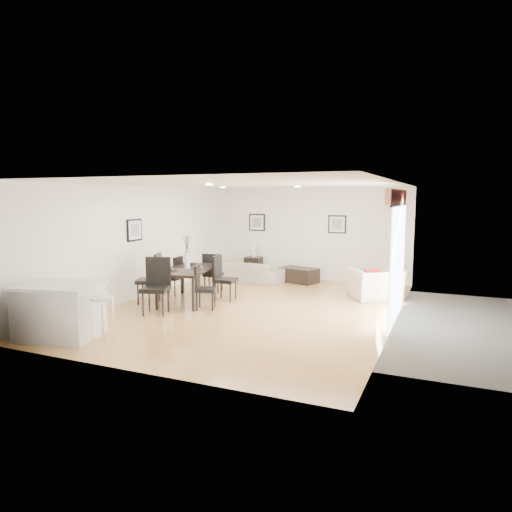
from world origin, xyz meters
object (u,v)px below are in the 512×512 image
at_px(dining_chair_enear, 202,285).
at_px(coffee_table, 299,275).
at_px(sofa, 250,272).
at_px(dining_chair_head, 157,282).
at_px(dining_table, 187,272).
at_px(kitchen_island, 60,310).
at_px(bar_stool, 102,304).
at_px(dining_chair_foot, 212,271).
at_px(dining_chair_wnear, 153,276).
at_px(dining_chair_efar, 222,275).
at_px(dining_chair_wfar, 175,274).
at_px(armchair, 376,284).
at_px(side_table, 253,267).

xyz_separation_m(dining_chair_enear, coffee_table, (0.96, 3.86, -0.33)).
distance_m(sofa, dining_chair_head, 4.09).
bearing_deg(dining_chair_enear, dining_table, 33.84).
height_order(sofa, kitchen_island, kitchen_island).
height_order(sofa, dining_table, dining_table).
height_order(dining_chair_head, bar_stool, dining_chair_head).
bearing_deg(dining_chair_foot, bar_stool, 83.82).
relative_size(dining_chair_wnear, dining_chair_enear, 1.18).
distance_m(dining_chair_efar, dining_chair_head, 1.76).
distance_m(dining_chair_wfar, bar_stool, 3.87).
distance_m(sofa, dining_chair_foot, 1.78).
relative_size(dining_chair_efar, dining_chair_head, 0.91).
bearing_deg(armchair, bar_stool, 21.54).
distance_m(dining_chair_wfar, dining_chair_enear, 1.66).
relative_size(side_table, bar_stool, 0.77).
relative_size(dining_chair_wfar, coffee_table, 0.93).
relative_size(dining_table, bar_stool, 2.56).
bearing_deg(side_table, dining_chair_wfar, -103.45).
height_order(armchair, bar_stool, bar_stool).
xyz_separation_m(dining_chair_wnear, side_table, (0.75, 4.06, -0.33)).
bearing_deg(kitchen_island, dining_chair_efar, 57.93).
relative_size(dining_chair_wnear, side_table, 1.86).
bearing_deg(dining_table, side_table, 74.56).
height_order(dining_chair_efar, dining_chair_foot, dining_chair_efar).
height_order(dining_chair_wfar, dining_chair_enear, dining_chair_wfar).
bearing_deg(dining_chair_enear, sofa, -13.28).
bearing_deg(dining_chair_foot, armchair, -179.39).
distance_m(dining_chair_wnear, dining_chair_efar, 1.59).
bearing_deg(sofa, coffee_table, -158.18).
height_order(dining_chair_wfar, dining_chair_efar, dining_chair_efar).
distance_m(armchair, dining_chair_wnear, 5.26).
relative_size(dining_chair_wfar, side_table, 1.57).
xyz_separation_m(sofa, dining_chair_head, (-0.32, -4.06, 0.37)).
relative_size(sofa, dining_table, 0.96).
height_order(dining_chair_head, side_table, dining_chair_head).
bearing_deg(dining_chair_wfar, dining_chair_enear, 48.71).
distance_m(dining_chair_head, side_table, 4.80).
xyz_separation_m(side_table, kitchen_island, (-0.65, -6.88, 0.17)).
xyz_separation_m(armchair, dining_chair_enear, (-3.34, -2.47, 0.17)).
relative_size(dining_chair_efar, kitchen_island, 0.68).
xyz_separation_m(dining_chair_wfar, coffee_table, (2.30, 2.89, -0.33)).
xyz_separation_m(sofa, dining_table, (-0.29, -2.91, 0.42)).
distance_m(kitchen_island, bar_stool, 0.96).
distance_m(dining_chair_enear, coffee_table, 3.99).
bearing_deg(sofa, dining_chair_head, 88.26).
xyz_separation_m(dining_table, dining_chair_wnear, (-0.66, -0.43, -0.07)).
relative_size(armchair, dining_chair_head, 0.96).
distance_m(dining_chair_wnear, dining_chair_head, 0.96).
height_order(sofa, dining_chair_foot, dining_chair_foot).
relative_size(armchair, dining_chair_foot, 1.13).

